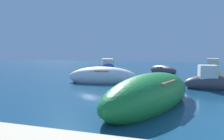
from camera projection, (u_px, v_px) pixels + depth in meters
The scene contains 6 objects.
moored_boat_0 at pixel (212, 72), 17.75m from camera, with size 1.97×3.99×1.90m.
moored_boat_1 at pixel (151, 95), 8.25m from camera, with size 4.05×6.56×1.75m.
moored_boat_2 at pixel (102, 77), 14.64m from camera, with size 5.09×2.63×1.47m.
moored_boat_3 at pixel (211, 82), 12.13m from camera, with size 3.21×1.44×1.66m.
moored_boat_5 at pixel (107, 68), 21.64m from camera, with size 3.28×4.71×1.79m.
moored_boat_7 at pixel (163, 70), 20.98m from camera, with size 3.40×3.34×1.07m.
Camera 1 is at (-3.47, -5.89, 2.22)m, focal length 32.68 mm.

